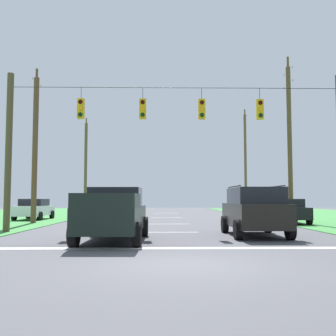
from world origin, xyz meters
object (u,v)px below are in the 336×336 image
at_px(utility_pole_far_right, 245,162).
at_px(utility_pole_far_left, 86,166).
at_px(pickup_truck, 114,214).
at_px(utility_pole_mid_right, 290,139).
at_px(suv_black, 254,210).
at_px(utility_pole_mid_left, 35,148).
at_px(overhead_signal_span, 175,144).
at_px(distant_car_crossing_white, 34,209).
at_px(distant_car_oncoming, 287,211).

distance_m(utility_pole_far_right, utility_pole_far_left, 16.91).
bearing_deg(pickup_truck, utility_pole_mid_right, 48.70).
distance_m(pickup_truck, utility_pole_far_right, 29.51).
bearing_deg(suv_black, utility_pole_far_left, 114.17).
height_order(suv_black, utility_pole_mid_right, utility_pole_mid_right).
height_order(pickup_truck, utility_pole_mid_left, utility_pole_mid_left).
xyz_separation_m(suv_black, utility_pole_mid_left, (-11.82, 8.86, 3.69)).
height_order(suv_black, utility_pole_far_right, utility_pole_far_right).
bearing_deg(overhead_signal_span, utility_pole_far_right, 70.59).
bearing_deg(utility_pole_far_right, suv_black, -101.19).
bearing_deg(utility_pole_far_left, distant_car_crossing_white, -95.31).
relative_size(utility_pole_mid_right, utility_pole_far_right, 1.01).
relative_size(pickup_truck, utility_pole_mid_left, 0.55).
height_order(utility_pole_far_right, utility_pole_mid_left, utility_pole_far_right).
bearing_deg(utility_pole_mid_left, distant_car_crossing_white, 106.70).
bearing_deg(utility_pole_far_left, utility_pole_mid_right, -44.89).
distance_m(distant_car_crossing_white, utility_pole_mid_left, 5.94).
height_order(distant_car_crossing_white, utility_pole_far_right, utility_pole_far_right).
bearing_deg(distant_car_oncoming, utility_pole_far_left, 130.89).
relative_size(utility_pole_far_right, utility_pole_far_left, 1.08).
height_order(distant_car_crossing_white, utility_pole_mid_left, utility_pole_mid_left).
bearing_deg(overhead_signal_span, distant_car_oncoming, 40.86).
xyz_separation_m(overhead_signal_span, utility_pole_mid_right, (7.93, 7.84, 1.39)).
distance_m(distant_car_oncoming, utility_pole_mid_left, 16.24).
height_order(distant_car_oncoming, utility_pole_mid_right, utility_pole_mid_right).
height_order(overhead_signal_span, utility_pole_far_right, utility_pole_far_right).
height_order(suv_black, distant_car_oncoming, suv_black).
distance_m(pickup_truck, utility_pole_mid_right, 16.25).
distance_m(pickup_truck, utility_pole_far_left, 29.23).
xyz_separation_m(distant_car_crossing_white, distant_car_oncoming, (17.01, -4.90, 0.00)).
xyz_separation_m(distant_car_crossing_white, utility_pole_mid_right, (17.82, -3.21, 4.70)).
height_order(pickup_truck, utility_pole_far_right, utility_pole_far_right).
height_order(pickup_truck, utility_pole_far_left, utility_pole_far_left).
relative_size(pickup_truck, utility_pole_far_right, 0.50).
bearing_deg(overhead_signal_span, utility_pole_mid_right, 44.69).
distance_m(pickup_truck, distant_car_crossing_white, 16.72).
relative_size(suv_black, utility_pole_mid_left, 0.49).
relative_size(utility_pole_far_right, utility_pole_mid_left, 1.11).
relative_size(distant_car_crossing_white, distant_car_oncoming, 0.99).
xyz_separation_m(utility_pole_mid_right, utility_pole_far_right, (0.29, 15.46, -0.11)).
height_order(overhead_signal_span, utility_pole_mid_left, utility_pole_mid_left).
xyz_separation_m(suv_black, distant_car_crossing_white, (-13.09, 13.10, -0.27)).
bearing_deg(pickup_truck, utility_pole_far_right, 68.72).
xyz_separation_m(distant_car_crossing_white, utility_pole_far_right, (18.11, 12.25, 4.59)).
distance_m(pickup_truck, utility_pole_mid_left, 12.95).
bearing_deg(utility_pole_mid_left, utility_pole_far_left, 90.12).
relative_size(utility_pole_mid_left, utility_pole_far_left, 0.97).
xyz_separation_m(overhead_signal_span, distant_car_oncoming, (7.11, 6.15, -3.32)).
relative_size(distant_car_oncoming, utility_pole_mid_right, 0.39).
height_order(distant_car_crossing_white, utility_pole_mid_right, utility_pole_mid_right).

